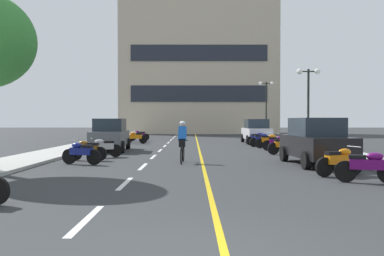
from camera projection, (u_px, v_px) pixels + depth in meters
The scene contains 36 objects.
ground_plane at pixel (196, 147), 25.93m from camera, with size 140.00×140.00×0.00m, color #2D3033.
curb_left at pixel (96, 143), 28.96m from camera, with size 2.40×72.00×0.12m, color #A8A8A3.
curb_right at pixel (296, 143), 28.90m from camera, with size 2.40×72.00×0.12m, color #A8A8A3.
lane_dash_0 at pixel (88, 220), 6.94m from camera, with size 0.14×2.20×0.01m, color silver.
lane_dash_1 at pixel (127, 183), 10.94m from camera, with size 0.14×2.20×0.01m, color silver.
lane_dash_2 at pixel (145, 166), 14.94m from camera, with size 0.14×2.20×0.01m, color silver.
lane_dash_3 at pixel (155, 157), 18.94m from camera, with size 0.14×2.20×0.01m, color silver.
lane_dash_4 at pixel (162, 150), 22.94m from camera, with size 0.14×2.20×0.01m, color silver.
lane_dash_5 at pixel (166, 146), 26.94m from camera, with size 0.14×2.20×0.01m, color silver.
lane_dash_6 at pixel (170, 143), 30.94m from camera, with size 0.14×2.20×0.01m, color silver.
lane_dash_7 at pixel (173, 140), 34.94m from camera, with size 0.14×2.20×0.01m, color silver.
lane_dash_8 at pixel (175, 138), 38.94m from camera, with size 0.14×2.20×0.01m, color silver.
lane_dash_9 at pixel (177, 136), 42.94m from camera, with size 0.14×2.20×0.01m, color silver.
lane_dash_10 at pixel (178, 135), 46.94m from camera, with size 0.14×2.20×0.01m, color silver.
lane_dash_11 at pixel (179, 134), 50.94m from camera, with size 0.14×2.20×0.01m, color silver.
centre_line_yellow at pixel (200, 144), 28.93m from camera, with size 0.12×66.00×0.01m, color gold.
office_building at pixel (200, 70), 53.52m from camera, with size 20.18×7.63×16.82m.
street_lamp_mid at pixel (310, 89), 24.99m from camera, with size 1.46×0.36×4.83m.
street_lamp_far at pixel (268, 97), 39.07m from camera, with size 1.46×0.36×5.37m.
parked_car_near at pixel (318, 141), 15.49m from camera, with size 2.09×4.28×1.82m.
parked_car_mid at pixel (112, 135), 22.61m from camera, with size 2.07×4.27×1.82m.
parked_car_far at pixel (258, 131), 30.49m from camera, with size 1.97×4.23×1.82m.
motorcycle_1 at pixel (370, 166), 10.95m from camera, with size 1.64×0.78×0.92m.
motorcycle_2 at pixel (342, 161), 12.37m from camera, with size 1.64×0.78×0.92m.
motorcycle_3 at pixel (83, 152), 15.64m from camera, with size 1.66×0.75×0.92m.
motorcycle_4 at pixel (89, 150), 17.15m from camera, with size 1.70×0.60×0.92m.
motorcycle_5 at pixel (105, 147), 18.61m from camera, with size 1.65×0.77×0.92m.
motorcycle_6 at pixel (286, 145), 20.22m from camera, with size 1.69×0.61×0.92m.
motorcycle_7 at pixel (279, 143), 22.58m from camera, with size 1.66×0.74×0.92m.
motorcycle_8 at pixel (271, 141), 24.68m from camera, with size 1.70×0.60×0.92m.
motorcycle_9 at pixel (263, 139), 26.17m from camera, with size 1.65×0.75×0.92m.
motorcycle_10 at pixel (259, 138), 28.04m from camera, with size 1.64×0.79×0.92m.
motorcycle_11 at pixel (137, 137), 29.55m from camera, with size 1.70×0.60×0.92m.
motorcycle_12 at pixel (138, 136), 31.62m from camera, with size 1.64×0.79×0.92m.
motorcycle_13 at pixel (141, 135), 33.96m from camera, with size 1.69×0.63×0.92m.
cyclist_rider at pixel (184, 141), 16.26m from camera, with size 0.42×1.77×1.71m.
Camera 1 is at (-0.17, -4.91, 1.72)m, focal length 37.57 mm.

